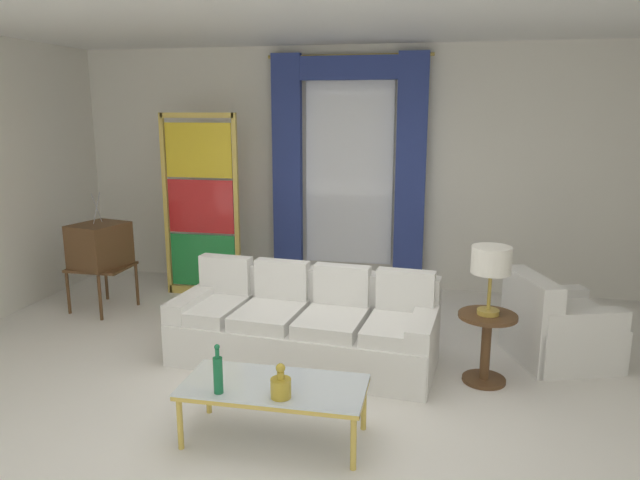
# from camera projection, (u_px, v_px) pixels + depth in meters

# --- Properties ---
(ground_plane) EXTENTS (16.00, 16.00, 0.00)m
(ground_plane) POSITION_uv_depth(u_px,v_px,m) (302.00, 388.00, 4.84)
(ground_plane) COLOR white
(wall_rear) EXTENTS (8.00, 0.12, 3.00)m
(wall_rear) POSITION_uv_depth(u_px,v_px,m) (357.00, 169.00, 7.44)
(wall_rear) COLOR white
(wall_rear) RESTS_ON ground
(ceiling_slab) EXTENTS (8.00, 7.60, 0.04)m
(ceiling_slab) POSITION_uv_depth(u_px,v_px,m) (321.00, 14.00, 4.95)
(ceiling_slab) COLOR white
(curtained_window) EXTENTS (2.00, 0.17, 2.70)m
(curtained_window) POSITION_uv_depth(u_px,v_px,m) (348.00, 151.00, 7.25)
(curtained_window) COLOR white
(curtained_window) RESTS_ON ground
(couch_white_long) EXTENTS (2.41, 1.14, 0.86)m
(couch_white_long) POSITION_uv_depth(u_px,v_px,m) (306.00, 327.00, 5.36)
(couch_white_long) COLOR white
(couch_white_long) RESTS_ON ground
(coffee_table) EXTENTS (1.25, 0.58, 0.41)m
(coffee_table) POSITION_uv_depth(u_px,v_px,m) (274.00, 389.00, 4.03)
(coffee_table) COLOR silver
(coffee_table) RESTS_ON ground
(bottle_blue_decanter) EXTENTS (0.06, 0.06, 0.34)m
(bottle_blue_decanter) POSITION_uv_depth(u_px,v_px,m) (218.00, 373.00, 3.86)
(bottle_blue_decanter) COLOR #196B3D
(bottle_blue_decanter) RESTS_ON coffee_table
(bottle_crystal_tall) EXTENTS (0.14, 0.14, 0.24)m
(bottle_crystal_tall) POSITION_uv_depth(u_px,v_px,m) (281.00, 386.00, 3.81)
(bottle_crystal_tall) COLOR gold
(bottle_crystal_tall) RESTS_ON coffee_table
(vintage_tv) EXTENTS (0.64, 0.70, 1.35)m
(vintage_tv) POSITION_uv_depth(u_px,v_px,m) (100.00, 247.00, 6.61)
(vintage_tv) COLOR brown
(vintage_tv) RESTS_ON ground
(armchair_white) EXTENTS (1.03, 1.02, 0.80)m
(armchair_white) POSITION_uv_depth(u_px,v_px,m) (555.00, 330.00, 5.34)
(armchair_white) COLOR white
(armchair_white) RESTS_ON ground
(stained_glass_divider) EXTENTS (0.95, 0.05, 2.20)m
(stained_glass_divider) POSITION_uv_depth(u_px,v_px,m) (201.00, 210.00, 7.07)
(stained_glass_divider) COLOR gold
(stained_glass_divider) RESTS_ON ground
(peacock_figurine) EXTENTS (0.44, 0.60, 0.50)m
(peacock_figurine) POSITION_uv_depth(u_px,v_px,m) (217.00, 289.00, 6.78)
(peacock_figurine) COLOR beige
(peacock_figurine) RESTS_ON ground
(round_side_table) EXTENTS (0.48, 0.48, 0.59)m
(round_side_table) POSITION_uv_depth(u_px,v_px,m) (486.00, 342.00, 4.89)
(round_side_table) COLOR brown
(round_side_table) RESTS_ON ground
(table_lamp_brass) EXTENTS (0.32, 0.32, 0.57)m
(table_lamp_brass) POSITION_uv_depth(u_px,v_px,m) (491.00, 263.00, 4.75)
(table_lamp_brass) COLOR #B29338
(table_lamp_brass) RESTS_ON round_side_table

